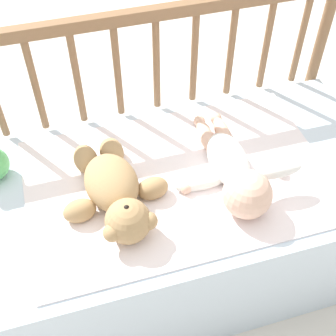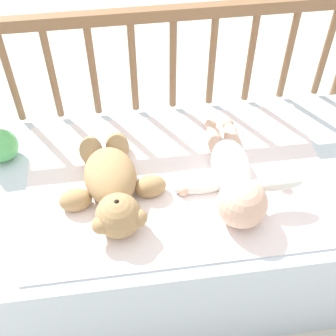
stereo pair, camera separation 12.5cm
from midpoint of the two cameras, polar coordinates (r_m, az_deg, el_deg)
The scene contains 7 objects.
ground_plane at distance 1.65m, azimuth 2.22°, elevation -11.55°, with size 12.00×12.00×0.00m, color silver.
crib_mattress at distance 1.47m, azimuth 2.46°, elevation -7.31°, with size 1.27×0.61×0.43m.
crib_rail at distance 1.45m, azimuth 0.72°, elevation 11.15°, with size 1.27×0.04×0.77m.
blanket at distance 1.30m, azimuth 4.01°, elevation -1.69°, with size 0.83×0.54×0.01m.
teddy_bear at distance 1.23m, azimuth -3.97°, elevation -2.20°, with size 0.29×0.38×0.12m.
baby at distance 1.26m, azimuth 10.96°, elevation -1.53°, with size 0.33×0.43×0.13m.
toy_ball at distance 1.39m, azimuth -17.25°, elevation 2.49°, with size 0.09×0.09×0.09m.
Camera 2 is at (-0.11, -0.83, 1.42)m, focal length 50.00 mm.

